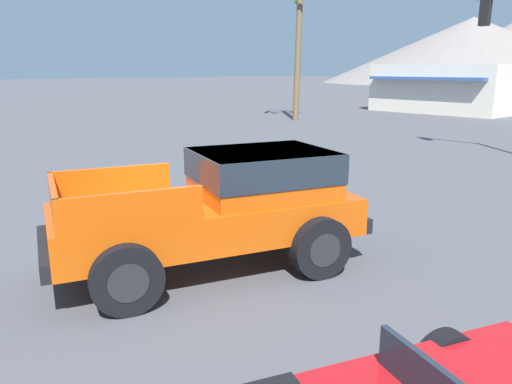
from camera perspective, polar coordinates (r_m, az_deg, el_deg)
ground_plane at (r=8.52m, az=-5.45°, el=-7.72°), size 320.00×320.00×0.00m
orange_pickup_truck at (r=7.92m, az=-3.29°, el=-1.27°), size 3.32×5.28×1.86m
palm_tree_tall at (r=31.77m, az=4.73°, el=19.66°), size 3.00×3.05×8.42m
storefront_building at (r=40.94m, az=21.45°, el=11.00°), size 9.63×8.04×3.45m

